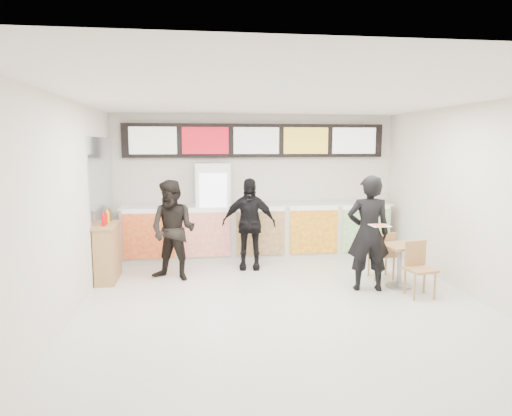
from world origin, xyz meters
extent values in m
plane|color=beige|center=(0.00, 0.00, 0.00)|extent=(7.00, 7.00, 0.00)
plane|color=white|center=(0.00, 0.00, 3.00)|extent=(7.00, 7.00, 0.00)
plane|color=silver|center=(0.00, 3.50, 1.50)|extent=(6.00, 0.00, 6.00)
plane|color=silver|center=(-3.00, 0.00, 1.50)|extent=(0.00, 7.00, 7.00)
plane|color=silver|center=(3.00, 0.00, 1.50)|extent=(0.00, 7.00, 7.00)
cube|color=silver|center=(0.00, 3.10, 0.55)|extent=(5.50, 0.70, 1.10)
cube|color=silver|center=(0.00, 3.10, 1.12)|extent=(5.56, 0.76, 0.04)
cube|color=red|center=(-2.20, 2.72, 0.61)|extent=(0.99, 0.02, 0.90)
cube|color=#DA307D|center=(-1.10, 2.72, 0.61)|extent=(0.99, 0.02, 0.90)
cube|color=brown|center=(0.00, 2.72, 0.61)|extent=(0.99, 0.02, 0.90)
cube|color=#F1F81B|center=(1.10, 2.72, 0.61)|extent=(0.99, 0.02, 0.90)
cube|color=green|center=(2.20, 2.72, 0.61)|extent=(0.99, 0.02, 0.90)
cube|color=black|center=(0.00, 3.42, 2.45)|extent=(5.50, 0.12, 0.70)
cube|color=white|center=(-2.12, 3.35, 2.45)|extent=(0.95, 0.02, 0.55)
cube|color=red|center=(-1.06, 3.35, 2.45)|extent=(0.95, 0.02, 0.55)
cube|color=silver|center=(0.00, 3.35, 2.45)|extent=(0.95, 0.02, 0.55)
cube|color=yellow|center=(1.06, 3.35, 2.45)|extent=(0.95, 0.02, 0.55)
cube|color=white|center=(2.12, 3.35, 2.45)|extent=(0.95, 0.02, 0.55)
cube|color=white|center=(-0.93, 3.12, 1.00)|extent=(0.70, 0.65, 2.00)
cube|color=white|center=(-0.93, 2.78, 1.05)|extent=(0.54, 0.02, 1.50)
cylinder|color=#1B9624|center=(-1.14, 2.82, 0.45)|extent=(0.07, 0.07, 0.22)
cylinder|color=orange|center=(-1.00, 2.82, 0.45)|extent=(0.07, 0.07, 0.22)
cylinder|color=red|center=(-0.86, 2.82, 0.45)|extent=(0.07, 0.07, 0.22)
cylinder|color=blue|center=(-0.72, 2.82, 0.45)|extent=(0.07, 0.07, 0.22)
cylinder|color=orange|center=(-1.14, 2.82, 0.83)|extent=(0.07, 0.07, 0.22)
cylinder|color=red|center=(-1.00, 2.82, 0.83)|extent=(0.07, 0.07, 0.22)
cylinder|color=blue|center=(-0.86, 2.82, 0.83)|extent=(0.07, 0.07, 0.22)
cylinder|color=#1B9624|center=(-0.72, 2.82, 0.83)|extent=(0.07, 0.07, 0.22)
cylinder|color=red|center=(-1.14, 2.82, 1.21)|extent=(0.07, 0.07, 0.22)
cylinder|color=blue|center=(-1.00, 2.82, 1.21)|extent=(0.07, 0.07, 0.22)
cylinder|color=#1B9624|center=(-0.86, 2.82, 1.21)|extent=(0.07, 0.07, 0.22)
cylinder|color=orange|center=(-0.72, 2.82, 1.21)|extent=(0.07, 0.07, 0.22)
cylinder|color=blue|center=(-1.14, 2.82, 1.59)|extent=(0.07, 0.07, 0.22)
cylinder|color=#1B9624|center=(-1.00, 2.82, 1.59)|extent=(0.07, 0.07, 0.22)
cylinder|color=orange|center=(-0.86, 2.82, 1.59)|extent=(0.07, 0.07, 0.22)
cylinder|color=red|center=(-0.72, 2.82, 1.59)|extent=(0.07, 0.07, 0.22)
cube|color=#B2B7BF|center=(-2.99, 2.45, 1.75)|extent=(0.01, 2.00, 1.50)
imported|color=black|center=(1.49, 0.77, 0.94)|extent=(0.75, 0.56, 1.89)
imported|color=black|center=(-1.68, 1.77, 0.88)|extent=(1.06, 0.96, 1.76)
imported|color=black|center=(-0.28, 2.32, 0.87)|extent=(1.08, 0.58, 1.74)
cube|color=beige|center=(1.49, 0.32, 1.15)|extent=(0.28, 0.28, 0.01)
cone|color=#CC7233|center=(1.49, 0.32, 1.16)|extent=(0.36, 0.36, 0.02)
cube|color=#9E7648|center=(2.08, 0.84, 0.70)|extent=(0.68, 0.68, 0.04)
cylinder|color=gray|center=(2.08, 0.84, 0.35)|extent=(0.08, 0.08, 0.69)
cylinder|color=gray|center=(2.08, 0.84, 0.01)|extent=(0.42, 0.42, 0.03)
cube|color=#9E7648|center=(2.18, 0.32, 0.43)|extent=(0.47, 0.47, 0.04)
cube|color=#9E7648|center=(2.18, 0.50, 0.65)|extent=(0.38, 0.10, 0.40)
cube|color=#9E7648|center=(1.98, 1.36, 0.43)|extent=(0.47, 0.47, 0.04)
cube|color=#9E7648|center=(1.98, 1.18, 0.65)|extent=(0.38, 0.10, 0.40)
cube|color=#9E7648|center=(-2.82, 1.86, 0.48)|extent=(0.32, 0.86, 0.96)
cube|color=#9E7648|center=(-2.82, 1.86, 0.98)|extent=(0.36, 0.90, 0.04)
cylinder|color=red|center=(-2.82, 1.63, 1.10)|extent=(0.06, 0.06, 0.19)
cylinder|color=red|center=(-2.82, 1.81, 1.10)|extent=(0.06, 0.06, 0.19)
cylinder|color=yellow|center=(-2.82, 1.99, 1.10)|extent=(0.06, 0.06, 0.19)
cylinder|color=brown|center=(-2.82, 2.16, 1.10)|extent=(0.06, 0.06, 0.19)
camera|label=1|loc=(-1.27, -6.18, 2.37)|focal=32.00mm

